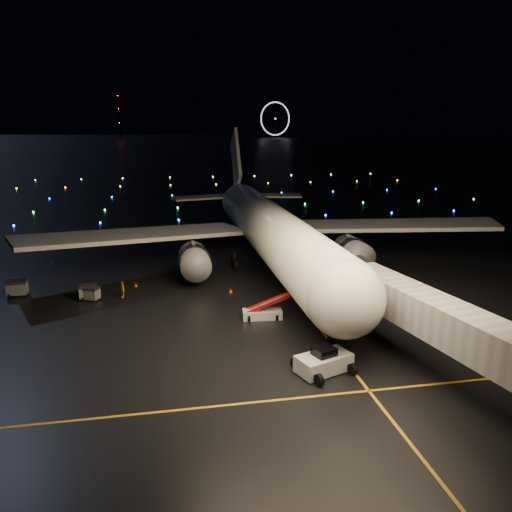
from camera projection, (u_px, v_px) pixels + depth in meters
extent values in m
plane|color=black|center=(165.00, 155.00, 329.87)|extent=(2000.00, 2000.00, 0.00)
cube|color=gold|center=(287.00, 287.00, 61.17)|extent=(0.25, 80.00, 0.02)
cube|color=gold|center=(137.00, 414.00, 34.38)|extent=(60.00, 0.25, 0.02)
cube|color=silver|center=(324.00, 360.00, 40.06)|extent=(4.94, 3.67, 2.10)
imported|color=orange|center=(123.00, 289.00, 57.51)|extent=(0.59, 1.15, 1.89)
cone|color=#E95800|center=(231.00, 290.00, 59.24)|extent=(0.55, 0.55, 0.55)
cone|color=#E95800|center=(235.00, 266.00, 69.77)|extent=(0.51, 0.51, 0.44)
cone|color=#E95800|center=(136.00, 285.00, 61.48)|extent=(0.50, 0.50, 0.46)
cone|color=#E95800|center=(51.00, 263.00, 71.32)|extent=(0.48, 0.48, 0.48)
cylinder|color=black|center=(119.00, 116.00, 729.13)|extent=(1.80, 1.80, 64.00)
cube|color=gray|center=(88.00, 292.00, 56.97)|extent=(2.12, 1.60, 1.68)
cube|color=gray|center=(91.00, 294.00, 56.61)|extent=(2.16, 1.89, 1.53)
cube|color=gray|center=(17.00, 288.00, 58.10)|extent=(2.19, 1.56, 1.84)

